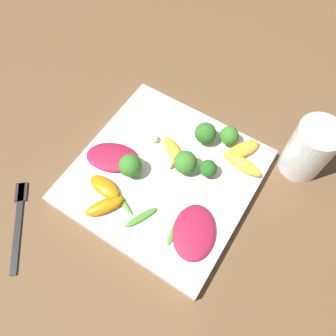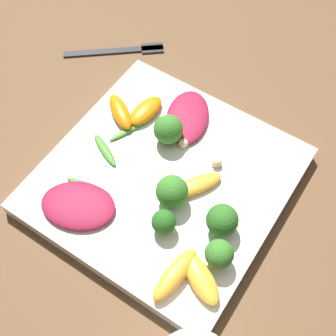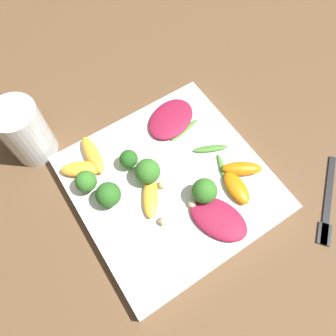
# 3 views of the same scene
# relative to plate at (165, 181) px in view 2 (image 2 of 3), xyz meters

# --- Properties ---
(ground_plane) EXTENTS (2.40, 2.40, 0.00)m
(ground_plane) POSITION_rel_plate_xyz_m (0.00, 0.00, -0.01)
(ground_plane) COLOR brown
(plate) EXTENTS (0.30, 0.30, 0.02)m
(plate) POSITION_rel_plate_xyz_m (0.00, 0.00, 0.00)
(plate) COLOR white
(plate) RESTS_ON ground_plane
(fork) EXTENTS (0.14, 0.12, 0.01)m
(fork) POSITION_rel_plate_xyz_m (0.20, -0.17, -0.01)
(fork) COLOR #262628
(fork) RESTS_ON ground_plane
(radicchio_leaf_0) EXTENTS (0.11, 0.10, 0.01)m
(radicchio_leaf_0) POSITION_rel_plate_xyz_m (0.07, 0.10, 0.02)
(radicchio_leaf_0) COLOR maroon
(radicchio_leaf_0) RESTS_ON plate
(radicchio_leaf_1) EXTENTS (0.09, 0.11, 0.01)m
(radicchio_leaf_1) POSITION_rel_plate_xyz_m (0.03, -0.10, 0.02)
(radicchio_leaf_1) COLOR maroon
(radicchio_leaf_1) RESTS_ON plate
(orange_segment_0) EXTENTS (0.06, 0.07, 0.01)m
(orange_segment_0) POSITION_rel_plate_xyz_m (-0.04, -0.01, 0.02)
(orange_segment_0) COLOR #FCAD33
(orange_segment_0) RESTS_ON plate
(orange_segment_1) EXTENTS (0.04, 0.06, 0.02)m
(orange_segment_1) POSITION_rel_plate_xyz_m (0.08, -0.07, 0.02)
(orange_segment_1) COLOR orange
(orange_segment_1) RESTS_ON plate
(orange_segment_2) EXTENTS (0.07, 0.06, 0.02)m
(orange_segment_2) POSITION_rel_plate_xyz_m (0.11, -0.05, 0.02)
(orange_segment_2) COLOR orange
(orange_segment_2) RESTS_ON plate
(orange_segment_3) EXTENTS (0.03, 0.08, 0.02)m
(orange_segment_3) POSITION_rel_plate_xyz_m (-0.09, 0.11, 0.02)
(orange_segment_3) COLOR #FCAD33
(orange_segment_3) RESTS_ON plate
(orange_segment_4) EXTENTS (0.07, 0.06, 0.02)m
(orange_segment_4) POSITION_rel_plate_xyz_m (-0.11, 0.10, 0.02)
(orange_segment_4) COLOR #FCAD33
(orange_segment_4) RESTS_ON plate
(broccoli_floret_0) EXTENTS (0.03, 0.03, 0.04)m
(broccoli_floret_0) POSITION_rel_plate_xyz_m (-0.04, 0.06, 0.03)
(broccoli_floret_0) COLOR #7A9E51
(broccoli_floret_0) RESTS_ON plate
(broccoli_floret_1) EXTENTS (0.03, 0.03, 0.04)m
(broccoli_floret_1) POSITION_rel_plate_xyz_m (-0.12, 0.06, 0.04)
(broccoli_floret_1) COLOR #7A9E51
(broccoli_floret_1) RESTS_ON plate
(broccoli_floret_2) EXTENTS (0.04, 0.04, 0.04)m
(broccoli_floret_2) POSITION_rel_plate_xyz_m (-0.03, 0.03, 0.04)
(broccoli_floret_2) COLOR #7A9E51
(broccoli_floret_2) RESTS_ON plate
(broccoli_floret_3) EXTENTS (0.04, 0.04, 0.04)m
(broccoli_floret_3) POSITION_rel_plate_xyz_m (-0.10, 0.03, 0.04)
(broccoli_floret_3) COLOR #84AD5B
(broccoli_floret_3) RESTS_ON plate
(broccoli_floret_4) EXTENTS (0.04, 0.04, 0.04)m
(broccoli_floret_4) POSITION_rel_plate_xyz_m (0.03, -0.05, 0.04)
(broccoli_floret_4) COLOR #7A9E51
(broccoli_floret_4) RESTS_ON plate
(arugula_sprig_0) EXTENTS (0.06, 0.04, 0.01)m
(arugula_sprig_0) POSITION_rel_plate_xyz_m (0.09, 0.01, 0.02)
(arugula_sprig_0) COLOR #47842D
(arugula_sprig_0) RESTS_ON plate
(arugula_sprig_1) EXTENTS (0.04, 0.07, 0.01)m
(arugula_sprig_1) POSITION_rel_plate_xyz_m (0.08, -0.04, 0.02)
(arugula_sprig_1) COLOR #518E33
(arugula_sprig_1) RESTS_ON plate
(arugula_sprig_2) EXTENTS (0.07, 0.02, 0.00)m
(arugula_sprig_2) POSITION_rel_plate_xyz_m (0.07, 0.07, 0.01)
(arugula_sprig_2) COLOR #47842D
(arugula_sprig_2) RESTS_ON plate
(macadamia_nut_0) EXTENTS (0.01, 0.01, 0.01)m
(macadamia_nut_0) POSITION_rel_plate_xyz_m (0.01, -0.05, 0.02)
(macadamia_nut_0) COLOR beige
(macadamia_nut_0) RESTS_ON plate
(macadamia_nut_1) EXTENTS (0.01, 0.01, 0.01)m
(macadamia_nut_1) POSITION_rel_plate_xyz_m (-0.05, -0.05, 0.02)
(macadamia_nut_1) COLOR beige
(macadamia_nut_1) RESTS_ON plate
(macadamia_nut_2) EXTENTS (0.01, 0.01, 0.01)m
(macadamia_nut_2) POSITION_rel_plate_xyz_m (-0.02, 0.00, 0.02)
(macadamia_nut_2) COLOR beige
(macadamia_nut_2) RESTS_ON plate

